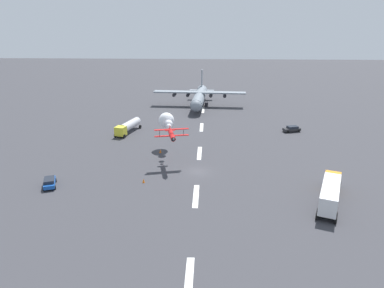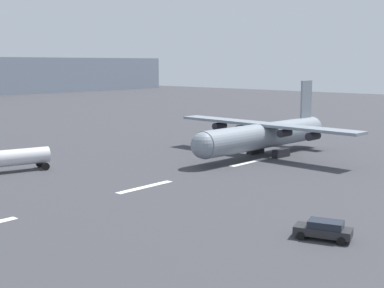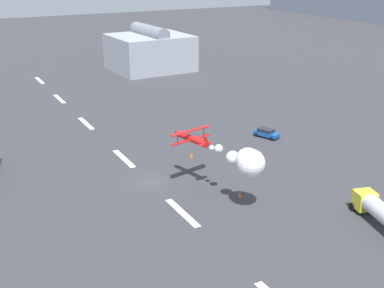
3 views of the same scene
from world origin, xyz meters
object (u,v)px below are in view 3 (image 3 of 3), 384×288
Objects in this scene: fuel_tanker_truck at (383,213)px; airport_staff_sedan at (266,133)px; traffic_cone_far at (240,195)px; traffic_cone_near at (191,155)px; stunt_biplane_red at (243,159)px.

airport_staff_sedan is (-31.50, 6.65, -0.94)m from fuel_tanker_truck.
fuel_tanker_truck reaches higher than traffic_cone_far.
airport_staff_sedan is 24.22m from traffic_cone_far.
fuel_tanker_truck is at bearing 17.57° from traffic_cone_near.
stunt_biplane_red is 18.68m from traffic_cone_near.
airport_staff_sedan is at bearing 168.08° from fuel_tanker_truck.
traffic_cone_far is (17.40, -16.85, -0.44)m from airport_staff_sedan.
traffic_cone_near is at bearing 176.50° from traffic_cone_far.
stunt_biplane_red reaches higher than fuel_tanker_truck.
airport_staff_sedan is at bearing 137.41° from stunt_biplane_red.
stunt_biplane_red is 17.10m from fuel_tanker_truck.
traffic_cone_far is (15.17, -0.93, 0.00)m from traffic_cone_near.
traffic_cone_near is at bearing 172.72° from stunt_biplane_red.
stunt_biplane_red reaches higher than traffic_cone_near.
airport_staff_sedan is at bearing 97.97° from traffic_cone_near.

